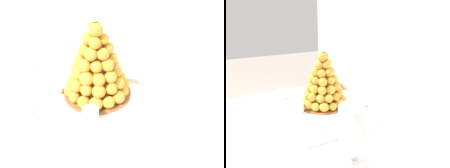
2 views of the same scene
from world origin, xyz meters
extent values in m
cylinder|color=brown|center=(-0.54, -0.36, 0.38)|extent=(0.04, 0.04, 0.77)
cylinder|color=brown|center=(-0.54, 0.36, 0.38)|extent=(0.04, 0.04, 0.77)
cube|color=brown|center=(0.00, 0.00, 0.77)|extent=(1.20, 0.84, 0.02)
cube|color=white|center=(0.00, 0.00, 0.79)|extent=(1.26, 0.90, 0.00)
cube|color=white|center=(0.00, 0.45, 0.60)|extent=(1.26, 0.01, 0.37)
cube|color=white|center=(-0.63, 0.00, 0.60)|extent=(0.01, 0.90, 0.37)
cube|color=white|center=(-0.24, -0.02, 0.79)|extent=(0.65, 0.37, 0.01)
cube|color=white|center=(-0.24, -0.20, 0.80)|extent=(0.65, 0.01, 0.02)
cube|color=white|center=(-0.24, 0.17, 0.80)|extent=(0.65, 0.01, 0.02)
cube|color=white|center=(-0.57, -0.02, 0.80)|extent=(0.01, 0.37, 0.02)
cube|color=white|center=(0.08, -0.02, 0.80)|extent=(0.01, 0.37, 0.02)
cylinder|color=white|center=(-0.24, -0.02, 0.80)|extent=(0.34, 0.34, 0.00)
cylinder|color=brown|center=(-0.26, 0.05, 0.80)|extent=(0.26, 0.26, 0.01)
cone|color=#B57625|center=(-0.26, 0.05, 0.95)|extent=(0.17, 0.17, 0.28)
sphere|color=gold|center=(-0.16, 0.05, 0.83)|extent=(0.04, 0.04, 0.04)
sphere|color=gold|center=(-0.17, 0.10, 0.83)|extent=(0.05, 0.05, 0.05)
sphere|color=gold|center=(-0.19, 0.13, 0.83)|extent=(0.05, 0.05, 0.05)
sphere|color=gold|center=(-0.23, 0.15, 0.83)|extent=(0.05, 0.05, 0.05)
sphere|color=gold|center=(-0.28, 0.15, 0.83)|extent=(0.04, 0.04, 0.04)
sphere|color=gold|center=(-0.32, 0.13, 0.83)|extent=(0.05, 0.05, 0.05)
sphere|color=gold|center=(-0.35, 0.10, 0.83)|extent=(0.05, 0.05, 0.05)
sphere|color=gold|center=(-0.36, 0.05, 0.83)|extent=(0.04, 0.04, 0.04)
sphere|color=gold|center=(-0.35, 0.01, 0.83)|extent=(0.05, 0.05, 0.05)
sphere|color=gold|center=(-0.32, -0.03, 0.83)|extent=(0.04, 0.04, 0.04)
sphere|color=gold|center=(-0.28, -0.05, 0.83)|extent=(0.05, 0.05, 0.05)
sphere|color=gold|center=(-0.23, -0.05, 0.83)|extent=(0.05, 0.05, 0.05)
sphere|color=gold|center=(-0.19, -0.03, 0.83)|extent=(0.05, 0.05, 0.05)
sphere|color=gold|center=(-0.17, 0.01, 0.83)|extent=(0.05, 0.05, 0.05)
sphere|color=gold|center=(-0.18, 0.08, 0.87)|extent=(0.04, 0.04, 0.04)
sphere|color=gold|center=(-0.20, 0.12, 0.87)|extent=(0.05, 0.05, 0.05)
sphere|color=gold|center=(-0.24, 0.14, 0.87)|extent=(0.04, 0.04, 0.04)
sphere|color=gold|center=(-0.29, 0.13, 0.87)|extent=(0.05, 0.05, 0.05)
sphere|color=gold|center=(-0.32, 0.11, 0.87)|extent=(0.05, 0.05, 0.05)
sphere|color=gold|center=(-0.34, 0.07, 0.87)|extent=(0.05, 0.05, 0.05)
sphere|color=gold|center=(-0.34, 0.02, 0.87)|extent=(0.05, 0.05, 0.05)
sphere|color=gold|center=(-0.31, -0.01, 0.87)|extent=(0.05, 0.05, 0.05)
sphere|color=gold|center=(-0.27, -0.03, 0.87)|extent=(0.04, 0.04, 0.04)
sphere|color=gold|center=(-0.23, -0.03, 0.87)|extent=(0.05, 0.05, 0.05)
sphere|color=gold|center=(-0.19, 0.00, 0.87)|extent=(0.05, 0.05, 0.05)
sphere|color=gold|center=(-0.17, 0.04, 0.87)|extent=(0.05, 0.05, 0.05)
sphere|color=gold|center=(-0.20, 0.10, 0.91)|extent=(0.04, 0.04, 0.04)
sphere|color=gold|center=(-0.24, 0.12, 0.91)|extent=(0.05, 0.05, 0.05)
sphere|color=gold|center=(-0.28, 0.12, 0.91)|extent=(0.04, 0.04, 0.04)
sphere|color=gold|center=(-0.32, 0.09, 0.91)|extent=(0.05, 0.05, 0.05)
sphere|color=gold|center=(-0.33, 0.05, 0.91)|extent=(0.05, 0.05, 0.05)
sphere|color=gold|center=(-0.31, 0.01, 0.91)|extent=(0.05, 0.05, 0.05)
sphere|color=gold|center=(-0.27, -0.02, 0.91)|extent=(0.05, 0.05, 0.05)
sphere|color=gold|center=(-0.23, -0.01, 0.91)|extent=(0.05, 0.05, 0.05)
sphere|color=gold|center=(-0.20, 0.01, 0.91)|extent=(0.05, 0.05, 0.05)
sphere|color=gold|center=(-0.19, 0.06, 0.91)|extent=(0.05, 0.05, 0.05)
sphere|color=gold|center=(-0.23, 0.10, 0.95)|extent=(0.05, 0.05, 0.05)
sphere|color=gold|center=(-0.27, 0.11, 0.95)|extent=(0.05, 0.05, 0.05)
sphere|color=gold|center=(-0.31, 0.08, 0.95)|extent=(0.05, 0.05, 0.05)
sphere|color=gold|center=(-0.31, 0.04, 0.95)|extent=(0.05, 0.05, 0.05)
sphere|color=gold|center=(-0.29, 0.00, 0.95)|extent=(0.05, 0.05, 0.05)
sphere|color=gold|center=(-0.24, 0.00, 0.95)|extent=(0.04, 0.04, 0.04)
sphere|color=gold|center=(-0.21, 0.02, 0.95)|extent=(0.05, 0.05, 0.05)
sphere|color=gold|center=(-0.20, 0.07, 0.95)|extent=(0.04, 0.04, 0.04)
sphere|color=gold|center=(-0.25, 0.09, 0.99)|extent=(0.04, 0.04, 0.04)
sphere|color=gold|center=(-0.29, 0.08, 0.99)|extent=(0.04, 0.04, 0.04)
sphere|color=gold|center=(-0.30, 0.04, 0.99)|extent=(0.05, 0.05, 0.05)
sphere|color=gold|center=(-0.26, 0.01, 0.99)|extent=(0.05, 0.05, 0.05)
sphere|color=gold|center=(-0.22, 0.03, 0.99)|extent=(0.04, 0.04, 0.04)
sphere|color=gold|center=(-0.22, 0.07, 0.99)|extent=(0.05, 0.05, 0.05)
sphere|color=gold|center=(-0.26, 0.08, 1.03)|extent=(0.05, 0.05, 0.05)
sphere|color=gold|center=(-0.28, 0.05, 1.03)|extent=(0.05, 0.05, 0.05)
sphere|color=gold|center=(-0.25, 0.03, 1.03)|extent=(0.04, 0.04, 0.04)
sphere|color=gold|center=(-0.23, 0.06, 1.03)|extent=(0.04, 0.04, 0.04)
sphere|color=gold|center=(-0.26, 0.06, 1.07)|extent=(0.04, 0.04, 0.04)
sphere|color=gold|center=(-0.25, 0.04, 1.07)|extent=(0.05, 0.05, 0.05)
sphere|color=white|center=(-0.26, 0.05, 1.12)|extent=(0.04, 0.04, 0.04)
cylinder|color=silver|center=(-0.48, -0.12, 0.82)|extent=(0.06, 0.06, 0.05)
cylinder|color=gold|center=(-0.48, -0.12, 0.81)|extent=(0.05, 0.05, 0.02)
cylinder|color=#EAC166|center=(-0.48, -0.12, 0.82)|extent=(0.05, 0.05, 0.01)
sphere|color=brown|center=(-0.48, -0.11, 0.84)|extent=(0.02, 0.02, 0.02)
cylinder|color=silver|center=(-0.24, -0.10, 0.82)|extent=(0.06, 0.06, 0.05)
cylinder|color=#F4EAC6|center=(-0.24, -0.10, 0.81)|extent=(0.05, 0.05, 0.02)
cylinder|color=white|center=(-0.24, -0.10, 0.83)|extent=(0.05, 0.05, 0.02)
sphere|color=brown|center=(-0.24, -0.11, 0.84)|extent=(0.02, 0.02, 0.02)
cylinder|color=silver|center=(0.00, -0.10, 0.82)|extent=(0.06, 0.06, 0.05)
cylinder|color=gold|center=(0.00, -0.10, 0.81)|extent=(0.05, 0.05, 0.02)
cylinder|color=#EAC166|center=(0.00, -0.10, 0.83)|extent=(0.05, 0.05, 0.02)
sphere|color=brown|center=(0.01, -0.11, 0.84)|extent=(0.02, 0.02, 0.02)
cylinder|color=white|center=(-0.44, 0.03, 0.81)|extent=(0.10, 0.10, 0.02)
cylinder|color=#F2CC59|center=(-0.44, 0.03, 0.82)|extent=(0.09, 0.09, 0.00)
cylinder|color=white|center=(0.24, -0.07, 0.79)|extent=(0.11, 0.11, 0.01)
cylinder|color=white|center=(0.24, -0.07, 0.82)|extent=(0.02, 0.02, 0.06)
cylinder|color=white|center=(0.24, -0.07, 0.93)|extent=(0.12, 0.12, 0.15)
cylinder|color=#F9A54C|center=(0.27, -0.08, 0.87)|extent=(0.05, 0.04, 0.03)
cylinder|color=#E54C47|center=(0.25, -0.05, 0.87)|extent=(0.06, 0.04, 0.06)
cylinder|color=#9ED860|center=(0.23, -0.07, 0.87)|extent=(0.05, 0.04, 0.04)
cylinder|color=#E54C47|center=(0.25, -0.10, 0.87)|extent=(0.06, 0.04, 0.06)
cylinder|color=#72B2E0|center=(0.26, -0.06, 0.89)|extent=(0.05, 0.05, 0.05)
cylinder|color=#9ED860|center=(0.22, -0.06, 0.89)|extent=(0.05, 0.05, 0.03)
cylinder|color=pink|center=(0.23, -0.08, 0.89)|extent=(0.05, 0.05, 0.05)
cylinder|color=yellow|center=(0.26, -0.09, 0.89)|extent=(0.05, 0.05, 0.04)
cylinder|color=#9ED860|center=(0.25, -0.05, 0.91)|extent=(0.05, 0.05, 0.04)
cylinder|color=brown|center=(0.23, -0.07, 0.91)|extent=(0.05, 0.05, 0.05)
cylinder|color=brown|center=(0.23, -0.10, 0.91)|extent=(0.06, 0.05, 0.06)
cylinder|color=pink|center=(0.27, -0.08, 0.91)|extent=(0.06, 0.05, 0.05)
cylinder|color=#72B2E0|center=(0.24, -0.05, 0.93)|extent=(0.04, 0.04, 0.03)
cylinder|color=yellow|center=(0.21, -0.09, 0.93)|extent=(0.06, 0.04, 0.06)
cylinder|color=#E54C47|center=(0.25, -0.09, 0.93)|extent=(0.04, 0.04, 0.04)
cylinder|color=#E54C47|center=(0.28, -0.07, 0.93)|extent=(0.05, 0.04, 0.04)
cylinder|color=#E54C47|center=(0.22, -0.06, 0.95)|extent=(0.05, 0.05, 0.02)
cylinder|color=#F9A54C|center=(0.23, -0.08, 0.95)|extent=(0.04, 0.04, 0.04)
cylinder|color=brown|center=(0.27, -0.09, 0.95)|extent=(0.05, 0.04, 0.04)
cylinder|color=#9ED860|center=(0.25, -0.06, 0.95)|extent=(0.06, 0.05, 0.06)
cylinder|color=#E54C47|center=(0.22, -0.07, 0.96)|extent=(0.07, 0.04, 0.07)
cylinder|color=#D199D8|center=(0.23, -0.10, 0.96)|extent=(0.05, 0.05, 0.04)
cylinder|color=#D199D8|center=(0.25, -0.07, 0.96)|extent=(0.06, 0.05, 0.06)
cylinder|color=yellow|center=(0.25, -0.05, 0.96)|extent=(0.05, 0.05, 0.04)
cylinder|color=#F9A54C|center=(0.23, -0.08, 0.98)|extent=(0.05, 0.05, 0.04)
cylinder|color=yellow|center=(0.26, -0.10, 0.98)|extent=(0.05, 0.04, 0.04)
cylinder|color=brown|center=(0.25, -0.05, 0.98)|extent=(0.05, 0.05, 0.05)
cylinder|color=silver|center=(-0.24, 0.19, 0.79)|extent=(0.06, 0.06, 0.00)
cylinder|color=silver|center=(-0.24, 0.19, 0.83)|extent=(0.01, 0.01, 0.08)
sphere|color=silver|center=(-0.24, 0.19, 0.90)|extent=(0.07, 0.07, 0.07)
cylinder|color=#EAE08C|center=(-0.24, 0.19, 0.89)|extent=(0.05, 0.05, 0.03)
camera|label=1|loc=(0.01, -0.84, 1.49)|focal=47.65mm
camera|label=2|loc=(0.86, -0.50, 1.32)|focal=38.57mm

